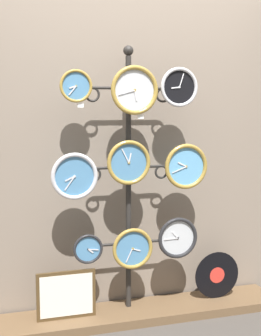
# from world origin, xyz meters

# --- Properties ---
(shop_wall) EXTENTS (4.40, 0.04, 2.80)m
(shop_wall) POSITION_xyz_m (0.00, 0.57, 1.40)
(shop_wall) COLOR gray
(shop_wall) RESTS_ON ground_plane
(low_shelf) EXTENTS (2.20, 0.36, 0.06)m
(low_shelf) POSITION_xyz_m (0.00, 0.35, 0.03)
(low_shelf) COLOR brown
(low_shelf) RESTS_ON ground_plane
(display_stand) EXTENTS (0.65, 0.34, 1.87)m
(display_stand) POSITION_xyz_m (0.00, 0.41, 0.68)
(display_stand) COLOR #282623
(display_stand) RESTS_ON ground_plane
(clock_top_left) EXTENTS (0.21, 0.04, 0.21)m
(clock_top_left) POSITION_xyz_m (-0.37, 0.33, 1.59)
(clock_top_left) COLOR #4C84B2
(clock_top_center) EXTENTS (0.32, 0.04, 0.32)m
(clock_top_center) POSITION_xyz_m (0.01, 0.29, 1.57)
(clock_top_center) COLOR silver
(clock_top_right) EXTENTS (0.27, 0.04, 0.27)m
(clock_top_right) POSITION_xyz_m (0.32, 0.30, 1.59)
(clock_top_right) COLOR black
(clock_middle_left) EXTENTS (0.30, 0.04, 0.30)m
(clock_middle_left) POSITION_xyz_m (-0.39, 0.29, 1.02)
(clock_middle_left) COLOR #4C84B2
(clock_middle_center) EXTENTS (0.30, 0.04, 0.30)m
(clock_middle_center) POSITION_xyz_m (-0.03, 0.32, 1.10)
(clock_middle_center) COLOR #4C84B2
(clock_middle_right) EXTENTS (0.31, 0.04, 0.31)m
(clock_middle_right) POSITION_xyz_m (0.38, 0.31, 1.06)
(clock_middle_right) COLOR #60A8DB
(clock_bottom_left) EXTENTS (0.20, 0.04, 0.20)m
(clock_bottom_left) POSITION_xyz_m (-0.31, 0.32, 0.53)
(clock_bottom_left) COLOR #4C84B2
(clock_bottom_center) EXTENTS (0.28, 0.04, 0.28)m
(clock_bottom_center) POSITION_xyz_m (-0.00, 0.31, 0.51)
(clock_bottom_center) COLOR #4C84B2
(clock_bottom_right) EXTENTS (0.29, 0.04, 0.29)m
(clock_bottom_right) POSITION_xyz_m (0.33, 0.31, 0.56)
(clock_bottom_right) COLOR silver
(vinyl_record) EXTENTS (0.35, 0.01, 0.35)m
(vinyl_record) POSITION_xyz_m (0.67, 0.36, 0.23)
(vinyl_record) COLOR black
(vinyl_record) RESTS_ON low_shelf
(picture_frame) EXTENTS (0.39, 0.02, 0.32)m
(picture_frame) POSITION_xyz_m (-0.45, 0.33, 0.22)
(picture_frame) COLOR #4C381E
(picture_frame) RESTS_ON low_shelf
(price_tag_upper) EXTENTS (0.04, 0.00, 0.03)m
(price_tag_upper) POSITION_xyz_m (-0.34, 0.33, 1.47)
(price_tag_upper) COLOR white
(price_tag_mid) EXTENTS (0.04, 0.00, 0.03)m
(price_tag_mid) POSITION_xyz_m (0.05, 0.29, 1.40)
(price_tag_mid) COLOR white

